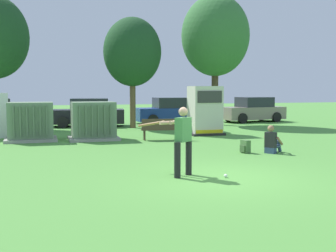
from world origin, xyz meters
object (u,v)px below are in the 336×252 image
at_px(backpack, 245,147).
at_px(parked_car_right_of_center, 170,111).
at_px(transformer_west, 31,122).
at_px(batter, 181,138).
at_px(parked_car_left_of_center, 88,113).
at_px(sports_ball, 226,176).
at_px(seated_spectator, 272,142).
at_px(park_bench, 162,128).
at_px(transformer_mid_west, 93,121).
at_px(parked_car_rightmost, 253,110).
at_px(generator_enclosure, 205,111).

relative_size(backpack, parked_car_right_of_center, 0.10).
xyz_separation_m(transformer_west, parked_car_right_of_center, (8.15, 6.96, -0.04)).
xyz_separation_m(transformer_west, backpack, (7.09, -5.63, -0.57)).
distance_m(batter, parked_car_left_of_center, 15.06).
xyz_separation_m(sports_ball, seated_spectator, (3.17, 3.32, 0.33)).
distance_m(batter, sports_ball, 1.45).
distance_m(park_bench, backpack, 4.67).
distance_m(sports_ball, parked_car_left_of_center, 15.65).
bearing_deg(parked_car_left_of_center, sports_ball, -83.47).
bearing_deg(transformer_mid_west, parked_car_right_of_center, 52.51).
bearing_deg(backpack, parked_car_right_of_center, 85.22).
xyz_separation_m(park_bench, parked_car_rightmost, (8.42, 8.06, 0.22)).
height_order(batter, sports_ball, batter).
bearing_deg(backpack, batter, -136.87).
relative_size(seated_spectator, parked_car_right_of_center, 0.23).
bearing_deg(sports_ball, generator_enclosure, 71.84).
distance_m(backpack, parked_car_right_of_center, 12.65).
xyz_separation_m(seated_spectator, parked_car_right_of_center, (0.19, 12.86, 0.38)).
bearing_deg(batter, backpack, 43.13).
xyz_separation_m(batter, seated_spectator, (4.17, 2.83, -0.60)).
height_order(sports_ball, backpack, backpack).
bearing_deg(parked_car_left_of_center, generator_enclosure, -51.05).
height_order(transformer_west, parked_car_left_of_center, same).
bearing_deg(transformer_west, parked_car_rightmost, 26.12).
relative_size(generator_enclosure, parked_car_left_of_center, 0.52).
height_order(transformer_mid_west, parked_car_left_of_center, same).
height_order(transformer_west, seated_spectator, transformer_west).
xyz_separation_m(batter, parked_car_rightmost, (9.99, 15.48, -0.22)).
bearing_deg(sports_ball, backpack, 57.25).
height_order(park_bench, backpack, park_bench).
xyz_separation_m(sports_ball, parked_car_left_of_center, (-1.78, 15.53, 0.71)).
xyz_separation_m(parked_car_right_of_center, parked_car_rightmost, (5.64, -0.20, 0.00)).
bearing_deg(parked_car_left_of_center, backpack, -71.12).
distance_m(generator_enclosure, park_bench, 3.04).
distance_m(seated_spectator, parked_car_right_of_center, 12.87).
height_order(batter, parked_car_rightmost, batter).
distance_m(transformer_mid_west, park_bench, 2.98).
height_order(generator_enclosure, park_bench, generator_enclosure).
xyz_separation_m(seated_spectator, parked_car_rightmost, (5.82, 12.66, 0.38)).
relative_size(transformer_west, park_bench, 1.15).
distance_m(transformer_mid_west, backpack, 7.01).
height_order(park_bench, parked_car_right_of_center, parked_car_right_of_center).
bearing_deg(parked_car_rightmost, transformer_west, -153.88).
bearing_deg(parked_car_rightmost, backpack, -118.37).
height_order(transformer_west, parked_car_rightmost, same).
height_order(transformer_mid_west, batter, batter).
relative_size(park_bench, parked_car_right_of_center, 0.43).
xyz_separation_m(sports_ball, backpack, (2.31, 3.59, 0.17)).
bearing_deg(seated_spectator, transformer_west, 143.45).
bearing_deg(seated_spectator, transformer_mid_west, 134.04).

